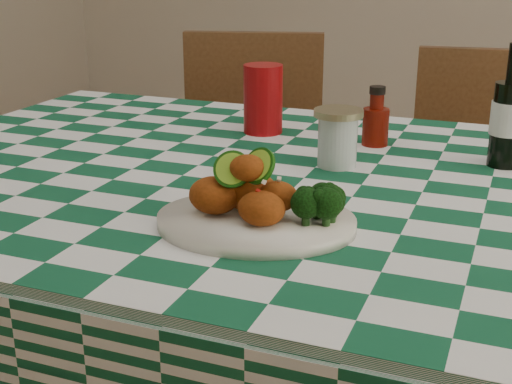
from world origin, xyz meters
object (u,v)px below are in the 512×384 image
at_px(beer_bottle, 510,106).
at_px(ketchup_bottle, 376,116).
at_px(dining_table, 299,371).
at_px(wooden_chair_left, 247,199).
at_px(plate, 256,222).
at_px(red_tumbler, 263,99).
at_px(wooden_chair_right, 481,226).
at_px(fried_chicken_pile, 250,186).
at_px(mason_jar, 338,138).

bearing_deg(beer_bottle, ketchup_bottle, 167.58).
bearing_deg(dining_table, wooden_chair_left, 119.30).
bearing_deg(plate, beer_bottle, 55.01).
height_order(red_tumbler, beer_bottle, beer_bottle).
relative_size(plate, wooden_chair_right, 0.32).
bearing_deg(fried_chicken_pile, red_tumbler, 108.88).
relative_size(dining_table, mason_jar, 15.67).
height_order(dining_table, fried_chicken_pile, fried_chicken_pile).
bearing_deg(fried_chicken_pile, wooden_chair_right, 74.72).
height_order(plate, wooden_chair_right, wooden_chair_right).
bearing_deg(red_tumbler, dining_table, -56.41).
xyz_separation_m(ketchup_bottle, mason_jar, (-0.03, -0.17, -0.01)).
distance_m(red_tumbler, ketchup_bottle, 0.25).
xyz_separation_m(red_tumbler, beer_bottle, (0.50, -0.07, 0.04)).
bearing_deg(wooden_chair_right, ketchup_bottle, -119.08).
xyz_separation_m(dining_table, mason_jar, (0.03, 0.09, 0.45)).
distance_m(dining_table, red_tumbler, 0.57).
height_order(ketchup_bottle, wooden_chair_right, ketchup_bottle).
bearing_deg(beer_bottle, dining_table, -147.59).
bearing_deg(ketchup_bottle, wooden_chair_left, 136.52).
height_order(plate, mason_jar, mason_jar).
height_order(beer_bottle, wooden_chair_left, beer_bottle).
xyz_separation_m(ketchup_bottle, wooden_chair_right, (0.20, 0.50, -0.40)).
distance_m(dining_table, beer_bottle, 0.63).
xyz_separation_m(red_tumbler, wooden_chair_left, (-0.21, 0.42, -0.40)).
relative_size(dining_table, plate, 5.76).
distance_m(dining_table, wooden_chair_left, 0.80).
height_order(dining_table, red_tumbler, red_tumbler).
bearing_deg(plate, mason_jar, 85.17).
bearing_deg(mason_jar, fried_chicken_pile, -96.37).
bearing_deg(beer_bottle, fried_chicken_pile, -125.76).
xyz_separation_m(beer_bottle, wooden_chair_right, (-0.05, 0.55, -0.45)).
relative_size(dining_table, ketchup_bottle, 13.82).
distance_m(beer_bottle, wooden_chair_right, 0.71).
xyz_separation_m(plate, mason_jar, (0.03, 0.34, 0.04)).
relative_size(fried_chicken_pile, ketchup_bottle, 1.18).
bearing_deg(mason_jar, plate, -94.83).
bearing_deg(red_tumbler, ketchup_bottle, -2.90).
bearing_deg(dining_table, beer_bottle, 32.41).
height_order(mason_jar, beer_bottle, beer_bottle).
relative_size(ketchup_bottle, beer_bottle, 0.54).
xyz_separation_m(fried_chicken_pile, red_tumbler, (-0.18, 0.52, 0.01)).
distance_m(plate, wooden_chair_left, 1.07).
height_order(fried_chicken_pile, beer_bottle, beer_bottle).
distance_m(plate, mason_jar, 0.34).
relative_size(red_tumbler, ketchup_bottle, 1.22).
bearing_deg(mason_jar, dining_table, -110.82).
relative_size(dining_table, wooden_chair_right, 1.84).
height_order(wooden_chair_left, wooden_chair_right, wooden_chair_left).
height_order(red_tumbler, mason_jar, red_tumbler).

